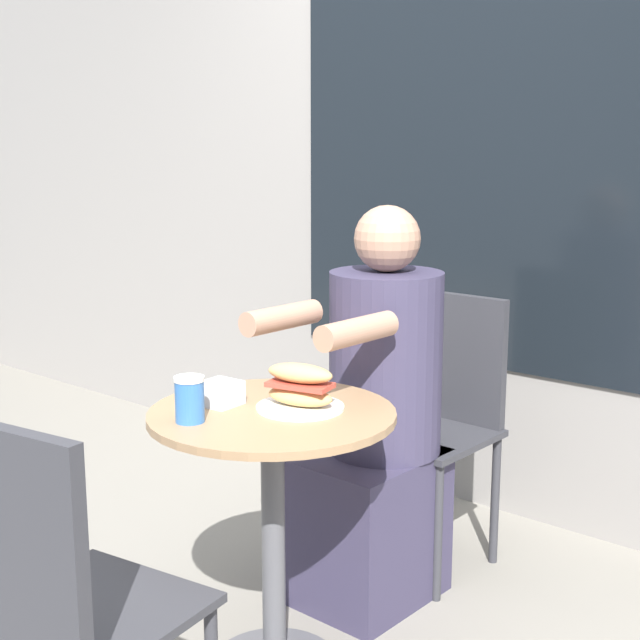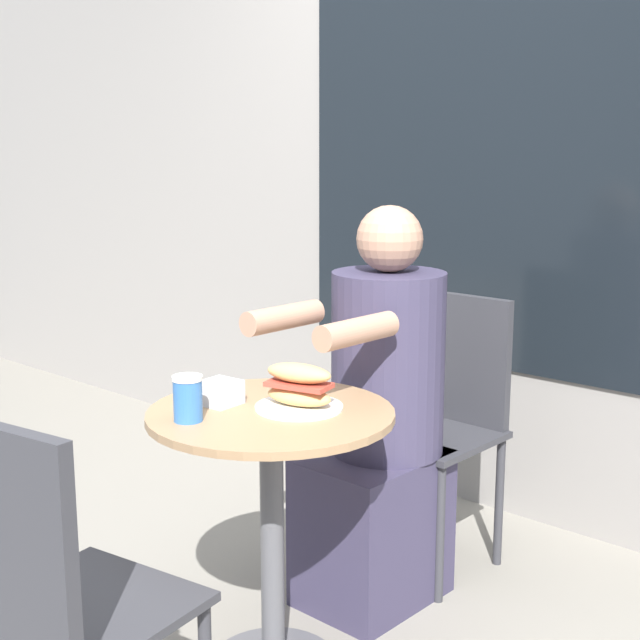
{
  "view_description": "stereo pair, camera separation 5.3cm",
  "coord_description": "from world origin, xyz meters",
  "px_view_note": "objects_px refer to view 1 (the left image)",
  "views": [
    {
      "loc": [
        1.45,
        -1.53,
        1.34
      ],
      "look_at": [
        0.0,
        0.18,
        0.9
      ],
      "focal_mm": 50.0,
      "sensor_mm": 36.0,
      "label": 1
    },
    {
      "loc": [
        1.49,
        -1.49,
        1.34
      ],
      "look_at": [
        0.0,
        0.18,
        0.9
      ],
      "focal_mm": 50.0,
      "sensor_mm": 36.0,
      "label": 2
    }
  ],
  "objects_px": {
    "diner_chair": "(442,404)",
    "drink_cup": "(190,399)",
    "empty_chair_across": "(53,594)",
    "sandwich_on_plate": "(300,390)",
    "seated_diner": "(377,432)",
    "cafe_table": "(273,485)"
  },
  "relations": [
    {
      "from": "diner_chair",
      "to": "drink_cup",
      "type": "height_order",
      "value": "diner_chair"
    },
    {
      "from": "empty_chair_across",
      "to": "sandwich_on_plate",
      "type": "height_order",
      "value": "empty_chair_across"
    },
    {
      "from": "sandwich_on_plate",
      "to": "drink_cup",
      "type": "height_order",
      "value": "sandwich_on_plate"
    },
    {
      "from": "sandwich_on_plate",
      "to": "drink_cup",
      "type": "relative_size",
      "value": 2.0
    },
    {
      "from": "sandwich_on_plate",
      "to": "seated_diner",
      "type": "bearing_deg",
      "value": 100.41
    },
    {
      "from": "drink_cup",
      "to": "empty_chair_across",
      "type": "bearing_deg",
      "value": -71.01
    },
    {
      "from": "diner_chair",
      "to": "drink_cup",
      "type": "relative_size",
      "value": 7.92
    },
    {
      "from": "cafe_table",
      "to": "empty_chair_across",
      "type": "bearing_deg",
      "value": -83.0
    },
    {
      "from": "drink_cup",
      "to": "diner_chair",
      "type": "bearing_deg",
      "value": 87.11
    },
    {
      "from": "diner_chair",
      "to": "seated_diner",
      "type": "xyz_separation_m",
      "value": [
        -0.0,
        -0.35,
        -0.01
      ]
    },
    {
      "from": "seated_diner",
      "to": "sandwich_on_plate",
      "type": "height_order",
      "value": "seated_diner"
    },
    {
      "from": "empty_chair_across",
      "to": "drink_cup",
      "type": "relative_size",
      "value": 7.92
    },
    {
      "from": "cafe_table",
      "to": "sandwich_on_plate",
      "type": "height_order",
      "value": "sandwich_on_plate"
    },
    {
      "from": "empty_chair_across",
      "to": "drink_cup",
      "type": "distance_m",
      "value": 0.58
    },
    {
      "from": "diner_chair",
      "to": "sandwich_on_plate",
      "type": "bearing_deg",
      "value": 96.64
    },
    {
      "from": "cafe_table",
      "to": "drink_cup",
      "type": "bearing_deg",
      "value": -114.65
    },
    {
      "from": "cafe_table",
      "to": "sandwich_on_plate",
      "type": "xyz_separation_m",
      "value": [
        0.04,
        0.06,
        0.24
      ]
    },
    {
      "from": "cafe_table",
      "to": "diner_chair",
      "type": "relative_size",
      "value": 0.81
    },
    {
      "from": "cafe_table",
      "to": "diner_chair",
      "type": "distance_m",
      "value": 0.83
    },
    {
      "from": "diner_chair",
      "to": "sandwich_on_plate",
      "type": "relative_size",
      "value": 3.97
    },
    {
      "from": "diner_chair",
      "to": "seated_diner",
      "type": "height_order",
      "value": "seated_diner"
    },
    {
      "from": "cafe_table",
      "to": "sandwich_on_plate",
      "type": "relative_size",
      "value": 3.19
    }
  ]
}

